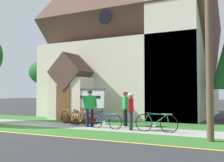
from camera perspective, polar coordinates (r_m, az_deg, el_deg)
The scene contains 17 objects.
ground at distance 17.26m, azimuth -9.08°, elevation -7.89°, with size 140.00×140.00×0.00m, color #333335.
sidewalk_slab at distance 14.35m, azimuth -8.50°, elevation -8.95°, with size 32.00×2.03×0.01m, color #A8A59E.
grass_verge at distance 12.79m, azimuth -13.77°, elevation -9.68°, with size 32.00×1.95×0.01m, color #38722D.
church_lawn at distance 16.29m, azimuth -3.65°, elevation -8.22°, with size 24.00×2.65×0.01m, color #38722D.
curb_paint_stripe at distance 11.97m, azimuth -17.35°, elevation -10.13°, with size 28.00×0.16×0.01m, color yellow.
church_building at distance 21.46m, azimuth 5.17°, elevation 6.32°, with size 11.62×11.38×13.07m.
church_sign at distance 16.26m, azimuth -4.98°, elevation -3.72°, with size 2.27×0.18×1.91m.
flower_bed at distance 16.03m, azimuth -5.64°, elevation -8.02°, with size 2.24×2.24×0.34m.
bicycle_blue at distance 13.98m, azimuth -6.28°, elevation -7.62°, with size 1.66×0.52×0.79m.
bicycle_yellow at distance 12.95m, azimuth -1.35°, elevation -8.08°, with size 1.72×0.16×0.80m.
bicycle_silver at distance 14.92m, azimuth -8.34°, elevation -7.29°, with size 1.68×0.62×0.82m.
bicycle_black at distance 11.95m, azimuth 8.93°, elevation -8.38°, with size 1.83×0.10×0.83m.
cyclist_in_green_jersey at distance 12.36m, azimuth 3.86°, elevation -5.64°, with size 0.33×0.75×1.62m.
cyclist_in_yellow_jersey at distance 13.53m, azimuth -4.55°, elevation -4.95°, with size 0.67×0.38×1.76m.
cyclist_in_red_jersey at distance 13.87m, azimuth 2.74°, elevation -5.07°, with size 0.45×0.66×1.70m.
utility_pole at distance 10.36m, azimuth 18.42°, elevation 12.31°, with size 3.12×0.28×7.63m.
yard_deciduous_tree at distance 22.31m, azimuth -11.03°, elevation 1.68°, with size 4.36×4.36×4.47m.
Camera 1 is at (10.16, -9.87, 1.59)m, focal length 44.96 mm.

